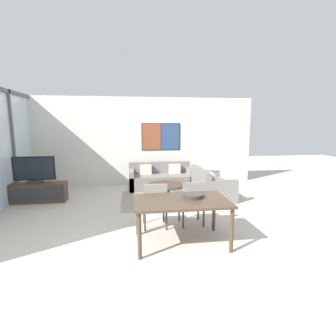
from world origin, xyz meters
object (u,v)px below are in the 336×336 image
tv_console (36,192)px  sofa_side (210,187)px  coffee_table (166,188)px  dining_chair_left (155,202)px  television (34,170)px  dining_chair_centre (192,200)px  sofa_main (161,179)px  fruit_bowl (193,195)px  dining_table (181,204)px

tv_console → sofa_side: size_ratio=0.97×
tv_console → coffee_table: (3.30, -0.25, 0.06)m
dining_chair_left → television: bearing=142.9°
sofa_side → coffee_table: 1.20m
tv_console → dining_chair_centre: (3.54, -2.10, 0.26)m
coffee_table → dining_chair_left: size_ratio=1.11×
television → dining_chair_centre: bearing=-30.6°
tv_console → sofa_main: bearing=17.4°
sofa_main → fruit_bowl: (0.09, -3.78, 0.51)m
television → dining_table: size_ratio=0.66×
sofa_side → television: bearing=87.9°
television → sofa_main: (3.30, 1.03, -0.55)m
dining_table → dining_chair_centre: dining_chair_centre is taller
tv_console → dining_table: dining_table is taller
sofa_side → fruit_bowl: fruit_bowl is taller
fruit_bowl → sofa_main: bearing=91.4°
sofa_main → sofa_side: 1.70m
sofa_side → coffee_table: bearing=93.9°
television → dining_table: bearing=-41.7°
dining_chair_left → dining_chair_centre: bearing=2.8°
dining_chair_centre → fruit_bowl: size_ratio=2.60×
tv_console → dining_table: bearing=-41.7°
tv_console → sofa_side: (4.50, -0.16, 0.02)m
dining_table → fruit_bowl: (0.22, 0.09, 0.11)m
television → dining_chair_left: 3.55m
tv_console → dining_chair_centre: 4.12m
fruit_bowl → coffee_table: bearing=92.1°
sofa_main → dining_table: (-0.12, -3.87, 0.40)m
sofa_side → fruit_bowl: 2.86m
television → dining_chair_centre: television is taller
dining_table → fruit_bowl: size_ratio=4.48×
sofa_main → dining_chair_left: (-0.49, -3.16, 0.24)m
dining_table → sofa_side: bearing=63.6°
tv_console → coffee_table: tv_console is taller
television → sofa_side: (4.50, -0.17, -0.55)m
coffee_table → dining_chair_centre: bearing=-82.6°
television → dining_chair_left: (2.82, -2.13, -0.32)m
coffee_table → dining_chair_left: 1.96m
tv_console → dining_chair_left: bearing=-37.1°
television → dining_chair_left: size_ratio=1.13×
sofa_main → dining_table: sofa_main is taller
coffee_table → dining_chair_centre: (0.24, -1.85, 0.20)m
dining_table → dining_chair_left: size_ratio=1.72×
tv_console → sofa_side: 4.51m
sofa_side → dining_chair_centre: (-0.96, -1.93, 0.24)m
sofa_main → fruit_bowl: 3.82m
coffee_table → dining_chair_left: (-0.49, -1.88, 0.20)m
dining_table → fruit_bowl: bearing=21.9°
television → tv_console: bearing=-90.0°
coffee_table → television: bearing=175.7°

